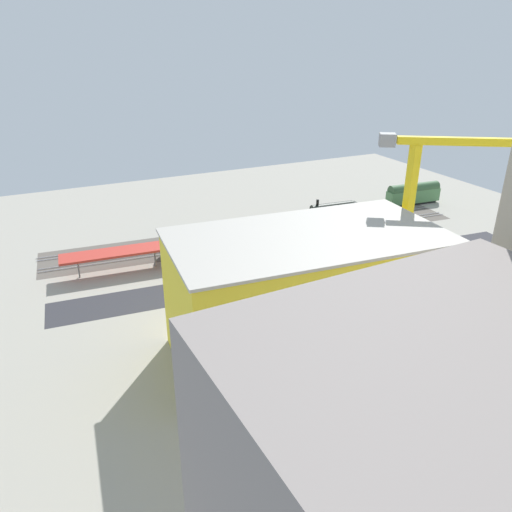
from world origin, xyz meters
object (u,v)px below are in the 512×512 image
object	(u,v)px
platform_canopy_near	(224,237)
parked_car_5	(270,267)
box_truck_0	(230,301)
street_tree_2	(405,236)
parked_car_4	(304,261)
freight_coach_far	(204,237)
parked_car_3	(332,256)
street_tree_0	(376,246)
parked_car_2	(357,250)
traffic_light	(354,233)
street_tree_3	(330,256)
construction_building	(306,296)
street_tree_4	(355,251)
street_tree_1	(421,235)
passenger_coach	(413,193)
locomotive	(337,210)
parked_car_0	(410,239)
parked_car_6	(239,273)
street_tree_5	(396,244)
tower_crane	(415,212)
parked_car_1	(382,243)

from	to	relation	value
platform_canopy_near	parked_car_5	size ratio (longest dim) A/B	16.10
box_truck_0	street_tree_2	distance (m)	41.16
parked_car_4	freight_coach_far	bearing A→B (deg)	-44.54
parked_car_3	freight_coach_far	bearing A→B (deg)	-34.97
box_truck_0	street_tree_0	xyz separation A→B (m)	(-32.70, -2.50, 3.52)
parked_car_2	parked_car_5	world-z (taller)	parked_car_5
traffic_light	street_tree_3	bearing A→B (deg)	37.04
construction_building	street_tree_4	bearing A→B (deg)	-135.73
parked_car_4	street_tree_1	xyz separation A→B (m)	(-23.12, 8.31, 4.89)
passenger_coach	locomotive	bearing A→B (deg)	-0.02
parked_car_0	street_tree_4	distance (m)	22.90
street_tree_2	freight_coach_far	bearing A→B (deg)	-32.97
parked_car_6	construction_building	bearing A→B (deg)	87.53
street_tree_4	street_tree_5	xyz separation A→B (m)	(-10.22, 0.08, -0.26)
tower_crane	street_tree_4	xyz separation A→B (m)	(0.51, -14.21, -12.62)
parked_car_3	parked_car_1	bearing A→B (deg)	-176.56
construction_building	street_tree_3	bearing A→B (deg)	-127.29
parked_car_3	parked_car_5	xyz separation A→B (m)	(14.50, -0.50, 0.04)
locomotive	parked_car_5	world-z (taller)	locomotive
locomotive	construction_building	xyz separation A→B (m)	(38.42, 48.54, 7.30)
parked_car_1	street_tree_4	distance (m)	16.41
locomotive	parked_car_3	size ratio (longest dim) A/B	3.29
locomotive	freight_coach_far	xyz separation A→B (m)	(38.94, 6.08, 1.23)
street_tree_5	parked_car_2	bearing A→B (deg)	-62.58
platform_canopy_near	street_tree_5	distance (m)	36.03
locomotive	parked_car_6	xyz separation A→B (m)	(37.24, 21.28, -1.14)
locomotive	street_tree_0	distance (m)	32.48
street_tree_0	street_tree_4	xyz separation A→B (m)	(4.46, -0.68, -0.67)
street_tree_1	passenger_coach	bearing A→B (deg)	-129.74
passenger_coach	parked_car_2	size ratio (longest dim) A/B	3.53
passenger_coach	traffic_light	size ratio (longest dim) A/B	2.57
street_tree_4	street_tree_1	bearing A→B (deg)	177.42
freight_coach_far	locomotive	bearing A→B (deg)	-171.13
passenger_coach	street_tree_4	size ratio (longest dim) A/B	2.34
construction_building	street_tree_5	world-z (taller)	construction_building
platform_canopy_near	box_truck_0	distance (m)	23.58
street_tree_1	street_tree_2	bearing A→B (deg)	-16.01
locomotive	parked_car_1	distance (m)	21.45
locomotive	street_tree_1	bearing A→B (deg)	90.72
parked_car_0	street_tree_1	size ratio (longest dim) A/B	0.56
locomotive	parked_car_1	bearing A→B (deg)	84.54
tower_crane	street_tree_3	size ratio (longest dim) A/B	4.16
parked_car_2	construction_building	xyz separation A→B (m)	(29.00, 26.51, 8.48)
freight_coach_far	parked_car_2	size ratio (longest dim) A/B	3.91
parked_car_5	box_truck_0	bearing A→B (deg)	39.66
parked_car_2	tower_crane	distance (m)	27.94
parked_car_4	tower_crane	distance (m)	28.34
box_truck_0	street_tree_4	bearing A→B (deg)	-173.56
passenger_coach	street_tree_4	bearing A→B (deg)	35.66
parked_car_4	street_tree_5	distance (m)	19.26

